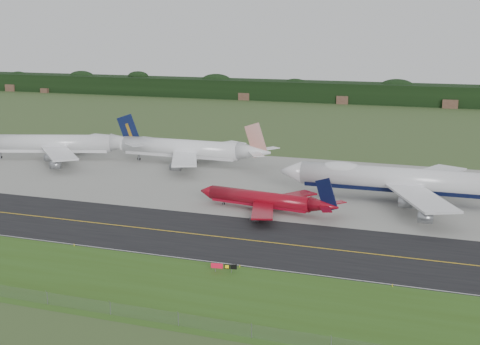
% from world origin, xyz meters
% --- Properties ---
extents(ground, '(600.00, 600.00, 0.00)m').
position_xyz_m(ground, '(0.00, 0.00, 0.00)').
color(ground, '#2C431F').
rests_on(ground, ground).
extents(grass_verge, '(400.00, 30.00, 0.01)m').
position_xyz_m(grass_verge, '(0.00, -35.00, 0.01)').
color(grass_verge, '#325218').
rests_on(grass_verge, ground).
extents(taxiway, '(400.00, 32.00, 0.02)m').
position_xyz_m(taxiway, '(0.00, -4.00, 0.01)').
color(taxiway, black).
rests_on(taxiway, ground).
extents(apron, '(400.00, 78.00, 0.01)m').
position_xyz_m(apron, '(0.00, 51.00, 0.01)').
color(apron, gray).
rests_on(apron, ground).
extents(taxiway_centreline, '(400.00, 0.40, 0.00)m').
position_xyz_m(taxiway_centreline, '(0.00, -4.00, 0.03)').
color(taxiway_centreline, gold).
rests_on(taxiway_centreline, taxiway).
extents(taxiway_edge_line, '(400.00, 0.25, 0.00)m').
position_xyz_m(taxiway_edge_line, '(0.00, -19.50, 0.03)').
color(taxiway_edge_line, silver).
rests_on(taxiway_edge_line, taxiway).
extents(perimeter_fence, '(320.00, 0.10, 320.00)m').
position_xyz_m(perimeter_fence, '(0.00, -48.00, 1.10)').
color(perimeter_fence, slate).
rests_on(perimeter_fence, ground).
extents(horizon_treeline, '(700.00, 25.00, 12.00)m').
position_xyz_m(horizon_treeline, '(0.00, 273.76, 5.47)').
color(horizon_treeline, black).
rests_on(horizon_treeline, ground).
extents(jet_ba_747, '(68.24, 56.68, 17.20)m').
position_xyz_m(jet_ba_747, '(29.54, 40.67, 5.85)').
color(jet_ba_747, silver).
rests_on(jet_ba_747, ground).
extents(jet_red_737, '(38.35, 30.98, 10.36)m').
position_xyz_m(jet_red_737, '(-1.11, 19.69, 2.87)').
color(jet_red_737, maroon).
rests_on(jet_red_737, ground).
extents(jet_navy_gold, '(60.80, 51.58, 16.07)m').
position_xyz_m(jet_navy_gold, '(-90.74, 59.58, 5.28)').
color(jet_navy_gold, silver).
rests_on(jet_navy_gold, ground).
extents(jet_star_tail, '(58.52, 49.13, 15.48)m').
position_xyz_m(jet_star_tail, '(-43.65, 66.58, 5.16)').
color(jet_star_tail, white).
rests_on(jet_star_tail, ground).
extents(taxiway_sign, '(4.92, 1.00, 1.65)m').
position_xyz_m(taxiway_sign, '(4.21, -23.99, 1.16)').
color(taxiway_sign, slate).
rests_on(taxiway_sign, ground).
extents(edge_marker_left, '(0.16, 0.16, 0.50)m').
position_xyz_m(edge_marker_left, '(-31.07, -20.50, 0.25)').
color(edge_marker_left, yellow).
rests_on(edge_marker_left, ground).
extents(edge_marker_center, '(0.16, 0.16, 0.50)m').
position_xyz_m(edge_marker_center, '(6.15, -20.50, 0.25)').
color(edge_marker_center, yellow).
rests_on(edge_marker_center, ground).
extents(edge_marker_right, '(0.16, 0.16, 0.50)m').
position_xyz_m(edge_marker_right, '(35.14, -20.50, 0.25)').
color(edge_marker_right, yellow).
rests_on(edge_marker_right, ground).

